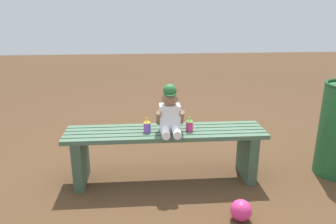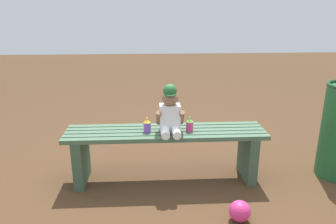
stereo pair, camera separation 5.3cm
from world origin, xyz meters
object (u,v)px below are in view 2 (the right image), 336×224
sippy_cup_right (190,125)px  park_bench (166,147)px  toy_ball (240,211)px  sippy_cup_left (147,125)px  child_figure (170,112)px

sippy_cup_right → park_bench: bearing=172.8°
sippy_cup_right → toy_ball: 0.80m
toy_ball → park_bench: bearing=128.6°
sippy_cup_left → toy_ball: sippy_cup_left is taller
park_bench → child_figure: (0.04, -0.03, 0.33)m
sippy_cup_left → park_bench: bearing=9.4°
child_figure → sippy_cup_right: bearing=1.9°
toy_ball → child_figure: bearing=127.9°
sippy_cup_left → sippy_cup_right: (0.36, 0.00, 0.00)m
child_figure → sippy_cup_right: child_figure is taller
park_bench → child_figure: child_figure is taller
park_bench → toy_ball: (0.50, -0.62, -0.23)m
park_bench → sippy_cup_left: sippy_cup_left is taller
park_bench → sippy_cup_right: 0.29m
sippy_cup_right → toy_ball: sippy_cup_right is taller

